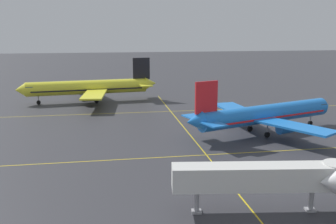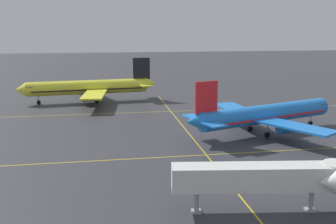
% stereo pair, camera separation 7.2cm
% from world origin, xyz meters
% --- Properties ---
extents(airliner_second_row, '(34.72, 29.70, 11.09)m').
position_xyz_m(airliner_second_row, '(14.40, 42.47, 3.79)').
color(airliner_second_row, blue).
rests_on(airliner_second_row, ground).
extents(airliner_third_row, '(38.16, 32.72, 11.86)m').
position_xyz_m(airliner_third_row, '(-19.86, 81.12, 4.05)').
color(airliner_third_row, yellow).
rests_on(airliner_third_row, ground).
extents(taxiway_markings, '(147.01, 111.11, 0.01)m').
position_xyz_m(taxiway_markings, '(0.00, 31.67, 0.00)').
color(taxiway_markings, yellow).
rests_on(taxiway_markings, ground).
extents(jet_bridge, '(20.62, 5.51, 5.58)m').
position_xyz_m(jet_bridge, '(2.57, 11.43, 4.06)').
color(jet_bridge, silver).
rests_on(jet_bridge, ground).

